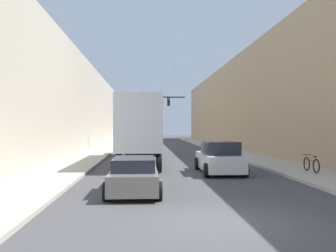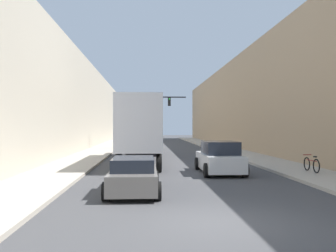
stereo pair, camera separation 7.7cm
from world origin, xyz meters
name	(u,v)px [view 1 (the left image)]	position (x,y,z in m)	size (l,w,h in m)	color
ground_plane	(219,223)	(0.00, 0.00, 0.00)	(200.00, 200.00, 0.00)	#424244
sidewalk_right	(223,149)	(6.46, 30.00, 0.07)	(3.07, 80.00, 0.15)	#B2A899
sidewalk_left	(102,150)	(-6.46, 30.00, 0.07)	(3.07, 80.00, 0.15)	#B2A899
building_right	(265,102)	(11.00, 30.00, 5.11)	(6.00, 80.00, 10.22)	tan
building_left	(58,104)	(-11.00, 30.00, 4.78)	(6.00, 80.00, 9.57)	#BCB29E
semi_truck	(140,128)	(-2.26, 16.48, 2.37)	(2.53, 14.37, 4.23)	silver
sedan_car	(134,176)	(-2.32, 4.45, 0.64)	(1.96, 4.31, 1.33)	slate
suv_car	(219,158)	(2.03, 10.12, 0.80)	(2.13, 4.63, 1.70)	silver
traffic_signal_gantry	(138,110)	(-2.72, 31.09, 4.33)	(7.34, 0.35, 6.00)	black
parked_bicycle	(311,164)	(6.61, 9.15, 0.53)	(0.44, 1.82, 0.86)	black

